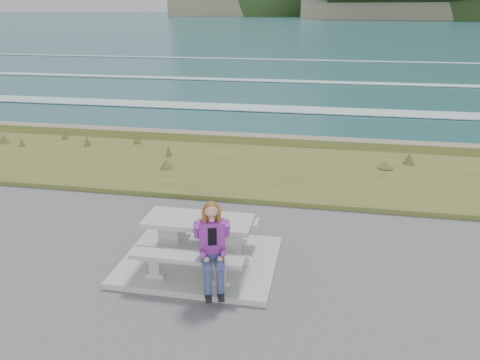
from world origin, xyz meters
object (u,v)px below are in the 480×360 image
object	(u,v)px
bench_landward	(187,261)
bench_seaward	(210,223)
seated_woman	(213,259)
picnic_table	(199,228)

from	to	relation	value
bench_landward	bench_seaward	world-z (taller)	same
bench_seaward	seated_woman	world-z (taller)	seated_woman
bench_landward	bench_seaward	xyz separation A→B (m)	(0.00, 1.40, 0.00)
bench_landward	seated_woman	world-z (taller)	seated_woman
picnic_table	seated_woman	distance (m)	0.94
picnic_table	bench_seaward	xyz separation A→B (m)	(0.00, 0.70, -0.23)
picnic_table	bench_landward	size ratio (longest dim) A/B	1.00
bench_seaward	seated_woman	xyz separation A→B (m)	(0.45, -1.52, 0.16)
picnic_table	seated_woman	xyz separation A→B (m)	(0.45, -0.82, -0.08)
bench_landward	bench_seaward	bearing A→B (deg)	90.00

